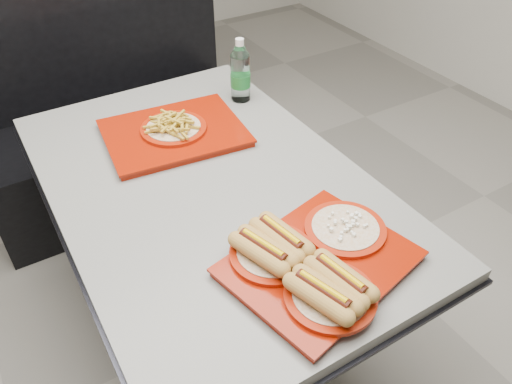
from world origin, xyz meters
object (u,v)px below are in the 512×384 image
water_bottle (240,74)px  tray_near (314,260)px  tray_far (174,130)px  booth_bench (113,121)px  diner_table (212,220)px

water_bottle → tray_near: bearing=-108.2°
tray_far → water_bottle: (0.33, 0.11, 0.08)m
booth_bench → tray_near: 1.61m
tray_near → water_bottle: bearing=71.8°
diner_table → booth_bench: size_ratio=1.05×
diner_table → water_bottle: (0.35, 0.40, 0.27)m
diner_table → booth_bench: booth_bench is taller
booth_bench → water_bottle: size_ratio=5.54×
diner_table → tray_near: 0.51m
diner_table → tray_far: bearing=87.3°
tray_near → tray_far: (-0.05, 0.75, -0.01)m
booth_bench → water_bottle: (0.35, -0.69, 0.45)m
diner_table → booth_bench: (0.00, 1.09, -0.18)m
tray_far → tray_near: bearing=-86.5°
diner_table → tray_near: bearing=-82.6°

